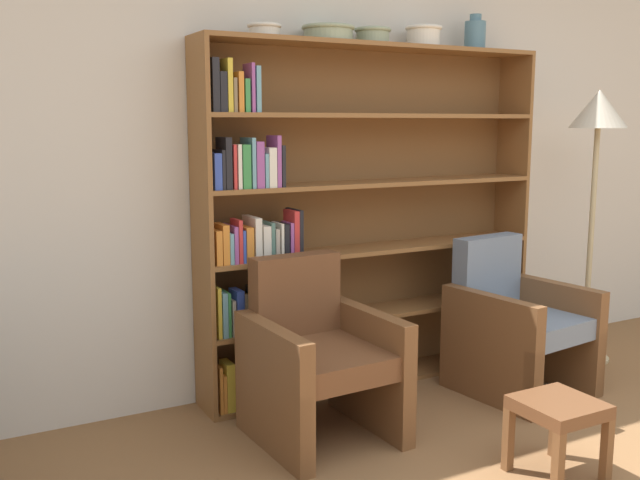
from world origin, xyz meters
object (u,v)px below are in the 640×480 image
armchair_cushioned (515,324)px  footstool (558,415)px  vase_tall (475,35)px  armchair_leather (317,359)px  floor_lamp (598,130)px  bowl_slate (373,35)px  bowl_brass (424,35)px  bowl_sage (328,32)px  bowl_cream (264,29)px  bookshelf (342,225)px

armchair_cushioned → footstool: bearing=49.4°
vase_tall → footstool: (-0.66, -1.41, -1.81)m
armchair_leather → floor_lamp: size_ratio=0.50×
bowl_slate → bowl_brass: (0.35, 0.00, 0.02)m
bowl_sage → footstool: (0.38, -1.41, -1.76)m
bowl_slate → armchair_leather: 1.85m
bowl_cream → armchair_leather: size_ratio=0.20×
bowl_brass → vase_tall: vase_tall is taller
bowl_cream → armchair_cushioned: bowl_cream is taller
bookshelf → floor_lamp: bookshelf is taller
armchair_leather → footstool: bearing=126.4°
bowl_sage → armchair_leather: 1.76m
vase_tall → floor_lamp: vase_tall is taller
floor_lamp → footstool: 2.14m
bowl_slate → floor_lamp: bearing=-12.9°
bowl_cream → floor_lamp: bearing=-9.0°
armchair_cushioned → floor_lamp: (0.80, 0.18, 1.11)m
bowl_sage → vase_tall: vase_tall is taller
bowl_slate → armchair_cushioned: bearing=-37.3°
bookshelf → bowl_sage: size_ratio=7.36×
bowl_cream → bowl_slate: size_ratio=0.86×
bowl_cream → floor_lamp: bowl_cream is taller
bowl_sage → bowl_slate: (0.29, 0.00, 0.00)m
bookshelf → bowl_sage: 1.08m
floor_lamp → bookshelf: bearing=167.8°
bowl_cream → floor_lamp: (2.15, -0.34, -0.53)m
footstool → armchair_leather: bearing=128.9°
bowl_cream → footstool: bowl_cream is taller
vase_tall → armchair_leather: size_ratio=0.24×
armchair_leather → footstool: (0.72, -0.90, -0.11)m
armchair_leather → footstool: size_ratio=2.49×
floor_lamp → bowl_sage: bearing=169.1°
footstool → floor_lamp: bearing=37.6°
bowl_slate → floor_lamp: (1.48, -0.34, -0.54)m
bookshelf → bowl_brass: (0.54, -0.02, 1.10)m
vase_tall → bowl_sage: bearing=180.0°
bookshelf → bowl_slate: 1.10m
bowl_sage → armchair_cushioned: 1.98m
bowl_cream → footstool: bearing=-61.8°
bowl_sage → bowl_slate: 0.29m
bowl_sage → bowl_brass: 0.64m
footstool → bookshelf: bearing=100.7°
bowl_sage → floor_lamp: bearing=-10.9°
bowl_sage → footstool: bearing=-75.1°
bowl_brass → footstool: 2.29m
bowl_brass → floor_lamp: bowl_brass is taller
footstool → bowl_cream: bearing=118.2°
armchair_leather → bowl_cream: bearing=-88.5°
bowl_slate → armchair_leather: bearing=-140.7°
bookshelf → armchair_leather: 0.91m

